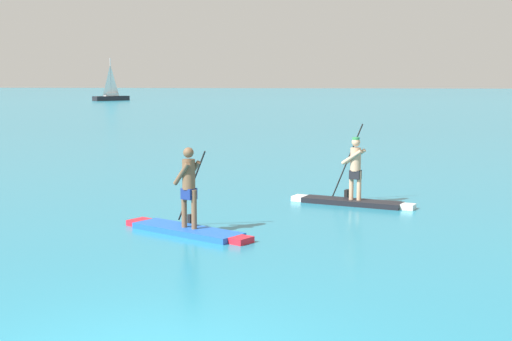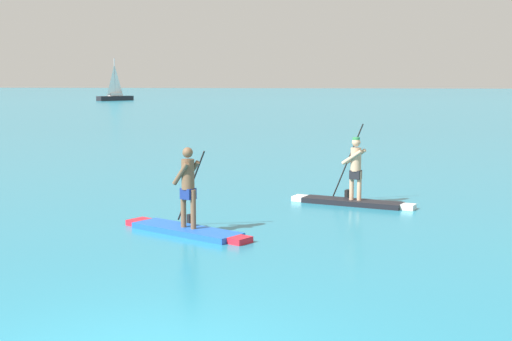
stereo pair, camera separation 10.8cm
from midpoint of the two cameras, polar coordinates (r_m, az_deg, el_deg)
paddleboarder_mid_center at (r=14.74m, az=-5.63°, el=-3.67°), size 2.94×1.99×1.78m
paddleboarder_far_right at (r=18.12m, az=7.42°, el=-1.61°), size 3.09×1.39×2.01m
sailboat_left_horizon at (r=103.79m, az=-11.36°, el=5.83°), size 4.37×4.89×5.88m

